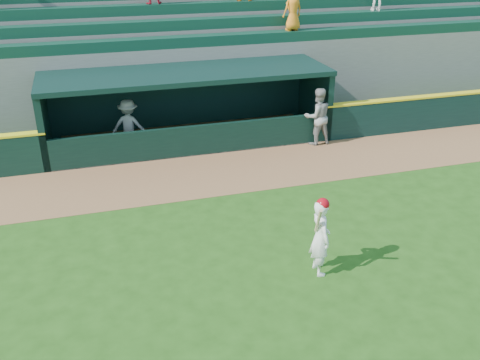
% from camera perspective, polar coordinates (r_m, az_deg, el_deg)
% --- Properties ---
extents(ground, '(120.00, 120.00, 0.00)m').
position_cam_1_polar(ground, '(11.84, 2.24, -8.88)').
color(ground, '#204912').
rests_on(ground, ground).
extents(warning_track, '(40.00, 3.00, 0.01)m').
position_cam_1_polar(warning_track, '(15.97, -3.38, 0.62)').
color(warning_track, brown).
rests_on(warning_track, ground).
extents(dugout_player_front, '(0.96, 0.75, 1.93)m').
position_cam_1_polar(dugout_player_front, '(18.15, 8.26, 6.72)').
color(dugout_player_front, gray).
rests_on(dugout_player_front, ground).
extents(dugout_player_inside, '(1.28, 1.00, 1.74)m').
position_cam_1_polar(dugout_player_inside, '(17.74, -11.75, 5.69)').
color(dugout_player_inside, '#9B9B96').
rests_on(dugout_player_inside, ground).
extents(dugout, '(9.40, 2.80, 2.46)m').
position_cam_1_polar(dugout, '(18.34, -5.78, 8.34)').
color(dugout, slate).
rests_on(dugout, ground).
extents(stands, '(34.50, 6.25, 7.62)m').
position_cam_1_polar(stands, '(22.47, -8.27, 14.09)').
color(stands, slate).
rests_on(stands, ground).
extents(batter_at_plate, '(0.50, 0.79, 1.77)m').
position_cam_1_polar(batter_at_plate, '(11.23, 8.57, -5.91)').
color(batter_at_plate, white).
rests_on(batter_at_plate, ground).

